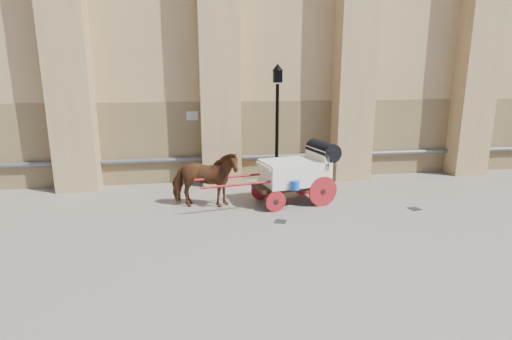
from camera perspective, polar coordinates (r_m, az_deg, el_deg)
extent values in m
plane|color=#6D665C|center=(11.68, 1.41, -6.32)|extent=(90.00, 90.00, 0.00)
cube|color=olive|center=(15.68, 5.84, 4.37)|extent=(44.00, 0.35, 3.00)
cylinder|color=#59595B|center=(15.53, 6.04, 2.03)|extent=(42.00, 0.18, 0.18)
cube|color=beige|center=(14.84, -9.11, 7.66)|extent=(0.42, 0.04, 0.32)
imported|color=brown|center=(12.11, -7.32, -1.38)|extent=(2.19, 1.26, 1.74)
cube|color=black|center=(12.59, 5.01, -2.16)|extent=(2.44, 1.44, 0.12)
cube|color=white|center=(12.53, 5.48, -0.28)|extent=(2.18, 1.64, 0.73)
cube|color=white|center=(12.79, 8.69, 1.82)|extent=(0.39, 1.31, 0.57)
cube|color=white|center=(12.13, 1.72, 0.58)|extent=(0.57, 1.19, 0.10)
cylinder|color=black|center=(12.85, 9.54, 2.79)|extent=(0.81, 1.39, 0.58)
cylinder|color=maroon|center=(12.42, 9.53, -3.02)|extent=(0.93, 0.23, 0.94)
cylinder|color=maroon|center=(13.51, 6.86, -1.59)|extent=(0.93, 0.23, 0.94)
cylinder|color=maroon|center=(11.80, 2.84, -4.52)|extent=(0.63, 0.18, 0.62)
cylinder|color=maroon|center=(12.95, 0.64, -2.87)|extent=(0.63, 0.18, 0.62)
cylinder|color=maroon|center=(11.48, -1.79, -2.03)|extent=(2.47, 0.53, 0.07)
cylinder|color=maroon|center=(12.34, -3.14, -0.95)|extent=(2.47, 0.53, 0.07)
cylinder|color=blue|center=(11.82, 5.59, -2.17)|extent=(0.27, 0.27, 0.27)
cylinder|color=black|center=(14.24, 3.00, 4.83)|extent=(0.12, 0.12, 3.65)
cone|color=black|center=(14.57, 2.92, -1.56)|extent=(0.36, 0.36, 0.36)
cube|color=black|center=(14.08, 3.11, 13.22)|extent=(0.28, 0.28, 0.43)
cone|color=black|center=(14.09, 3.12, 14.46)|extent=(0.41, 0.41, 0.24)
cube|color=black|center=(11.12, 3.53, -7.34)|extent=(0.42, 0.42, 0.01)
cube|color=black|center=(13.02, 21.71, -5.17)|extent=(0.36, 0.36, 0.01)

